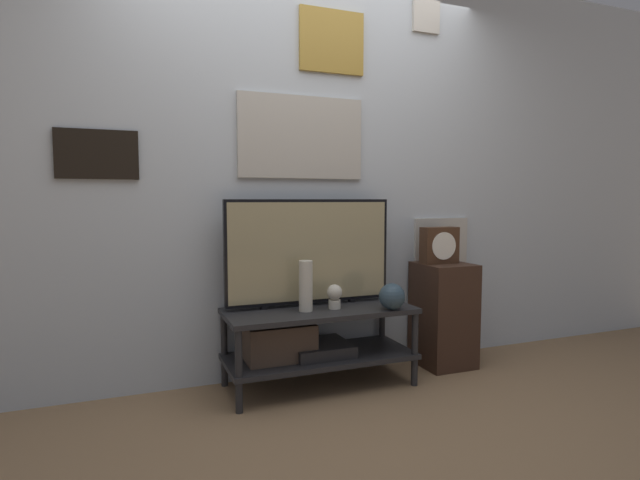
# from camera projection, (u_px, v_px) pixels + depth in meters

# --- Properties ---
(ground_plane) EXTENTS (12.00, 12.00, 0.00)m
(ground_plane) POSITION_uv_depth(u_px,v_px,m) (338.00, 403.00, 2.80)
(ground_plane) COLOR #846647
(wall_back) EXTENTS (6.40, 0.08, 2.70)m
(wall_back) POSITION_uv_depth(u_px,v_px,m) (304.00, 166.00, 3.21)
(wall_back) COLOR #B2BCC6
(wall_back) RESTS_ON ground_plane
(media_console) EXTENTS (1.15, 0.48, 0.48)m
(media_console) POSITION_uv_depth(u_px,v_px,m) (306.00, 339.00, 3.00)
(media_console) COLOR #232326
(media_console) RESTS_ON ground_plane
(television) EXTENTS (1.06, 0.05, 0.66)m
(television) POSITION_uv_depth(u_px,v_px,m) (310.00, 251.00, 3.08)
(television) COLOR black
(television) RESTS_ON media_console
(vase_round_glass) EXTENTS (0.16, 0.16, 0.16)m
(vase_round_glass) POSITION_uv_depth(u_px,v_px,m) (392.00, 296.00, 2.98)
(vase_round_glass) COLOR #2D4251
(vase_round_glass) RESTS_ON media_console
(vase_tall_ceramic) EXTENTS (0.08, 0.08, 0.30)m
(vase_tall_ceramic) POSITION_uv_depth(u_px,v_px,m) (306.00, 286.00, 2.94)
(vase_tall_ceramic) COLOR beige
(vase_tall_ceramic) RESTS_ON media_console
(decorative_bust) EXTENTS (0.09, 0.09, 0.15)m
(decorative_bust) POSITION_uv_depth(u_px,v_px,m) (335.00, 295.00, 3.01)
(decorative_bust) COLOR beige
(decorative_bust) RESTS_ON media_console
(side_table) EXTENTS (0.34, 0.36, 0.70)m
(side_table) POSITION_uv_depth(u_px,v_px,m) (443.00, 314.00, 3.42)
(side_table) COLOR #382319
(side_table) RESTS_ON ground_plane
(mantel_clock) EXTENTS (0.26, 0.11, 0.25)m
(mantel_clock) POSITION_uv_depth(u_px,v_px,m) (439.00, 245.00, 3.39)
(mantel_clock) COLOR #422819
(mantel_clock) RESTS_ON side_table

